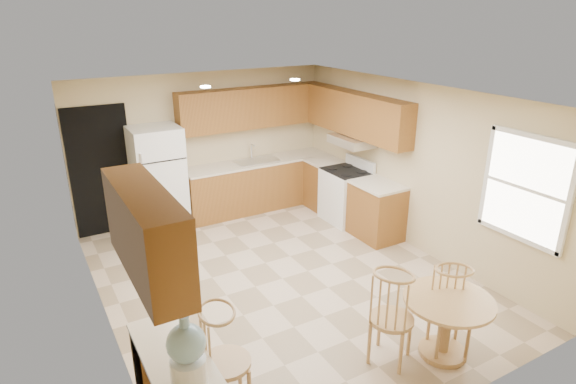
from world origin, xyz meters
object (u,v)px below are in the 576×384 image
chair_table_a (399,312)px  chair_table_b (459,309)px  chair_desk (230,356)px  refrigerator (158,180)px  stove (346,195)px  dining_table (447,318)px  water_crock (187,355)px

chair_table_a → chair_table_b: bearing=37.7°
chair_table_b → chair_desk: size_ratio=0.94×
chair_table_a → chair_table_b: (0.60, -0.22, -0.04)m
refrigerator → stove: (2.88, -1.22, -0.40)m
chair_table_a → chair_desk: 1.74m
stove → chair_table_a: bearing=-118.4°
dining_table → water_crock: (-2.72, 0.08, 0.60)m
chair_table_b → water_crock: size_ratio=1.60×
dining_table → water_crock: water_crock is taller
refrigerator → water_crock: size_ratio=2.85×
chair_table_a → chair_desk: bearing=-129.9°
refrigerator → chair_table_a: refrigerator is taller
dining_table → chair_table_b: (0.05, -0.09, 0.15)m
refrigerator → chair_table_a: bearing=-75.9°
chair_desk → water_crock: bearing=-47.7°
stove → dining_table: 3.59m
stove → water_crock: (-3.92, -3.30, 0.58)m
dining_table → water_crock: 2.79m
stove → chair_table_a: 3.70m
chair_table_b → chair_desk: chair_desk is taller
refrigerator → chair_desk: refrigerator is taller
chair_desk → water_crock: water_crock is taller
dining_table → water_crock: bearing=178.3°
chair_desk → chair_table_b: bearing=87.7°
refrigerator → chair_table_b: bearing=-69.9°
dining_table → water_crock: size_ratio=1.51×
water_crock → dining_table: bearing=-1.7°
stove → dining_table: (-1.20, -3.38, -0.02)m
water_crock → chair_desk: bearing=33.2°
water_crock → chair_table_a: bearing=1.3°
chair_table_a → water_crock: 2.21m
chair_table_b → chair_desk: 2.37m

